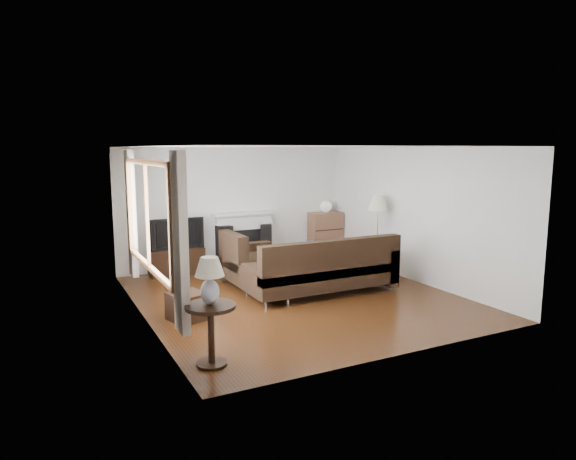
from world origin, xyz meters
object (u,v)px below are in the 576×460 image
bookshelf (325,235)px  floor_lamp (377,235)px  sectional_sofa (321,267)px  side_table (211,335)px  tv_stand (176,261)px  coffee_table (294,263)px

bookshelf → floor_lamp: (0.11, -1.80, 0.26)m
bookshelf → floor_lamp: floor_lamp is taller
bookshelf → sectional_sofa: 2.95m
sectional_sofa → side_table: bearing=-142.4°
sectional_sofa → side_table: 3.35m
bookshelf → sectional_sofa: bookshelf is taller
tv_stand → sectional_sofa: sectional_sofa is taller
tv_stand → side_table: side_table is taller
bookshelf → sectional_sofa: size_ratio=0.36×
floor_lamp → side_table: bearing=-147.9°
sectional_sofa → floor_lamp: size_ratio=1.82×
tv_stand → floor_lamp: bearing=-26.1°
tv_stand → bookshelf: bearing=0.8°
coffee_table → tv_stand: bearing=146.0°
bookshelf → side_table: 6.21m
bookshelf → floor_lamp: size_ratio=0.67×
tv_stand → bookshelf: bookshelf is taller
coffee_table → sectional_sofa: bearing=-110.3°
tv_stand → side_table: size_ratio=1.45×
tv_stand → sectional_sofa: (1.88, -2.44, 0.20)m
side_table → bookshelf: bearing=46.9°
bookshelf → tv_stand: bearing=-179.2°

